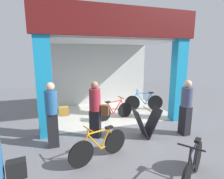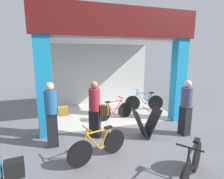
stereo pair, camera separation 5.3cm
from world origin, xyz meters
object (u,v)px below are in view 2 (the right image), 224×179
Objects in this scene: bicycle_inside_0 at (114,111)px; pedestrian_2 at (52,114)px; pedestrian_3 at (186,107)px; bicycle_parked_0 at (99,146)px; bicycle_inside_1 at (144,102)px; pedestrian_0 at (95,109)px; bicycle_parked_1 at (191,167)px; sandwich_board_sign at (146,123)px.

bicycle_inside_0 is 2.64m from pedestrian_2.
bicycle_inside_0 is 0.90× the size of pedestrian_3.
bicycle_inside_0 is 2.65m from bicycle_parked_0.
bicycle_inside_1 reaches higher than bicycle_parked_0.
pedestrian_2 reaches higher than bicycle_parked_0.
bicycle_inside_0 is 1.63m from pedestrian_0.
bicycle_parked_1 is 2.34m from pedestrian_3.
bicycle_inside_0 is at bearing 104.87° from sandwich_board_sign.
sandwich_board_sign is 1.30m from pedestrian_3.
bicycle_inside_1 is 1.84× the size of sandwich_board_sign.
pedestrian_0 is at bearing 116.94° from bicycle_parked_1.
bicycle_inside_1 is at bearing 23.58° from bicycle_inside_0.
bicycle_inside_1 is 0.97× the size of pedestrian_3.
pedestrian_2 is (-2.61, 0.26, 0.46)m from sandwich_board_sign.
bicycle_parked_1 is (1.47, -1.33, 0.02)m from bicycle_parked_0.
pedestrian_0 is (0.19, 1.19, 0.52)m from bicycle_parked_0.
bicycle_inside_1 is at bearing 90.57° from pedestrian_3.
bicycle_inside_1 reaches higher than bicycle_parked_1.
pedestrian_0 is at bearing 162.20° from sandwich_board_sign.
bicycle_parked_0 is 1.09× the size of bicycle_parked_1.
pedestrian_3 reaches higher than bicycle_inside_1.
bicycle_inside_1 is 1.11× the size of bicycle_parked_0.
pedestrian_2 is at bearing -147.47° from bicycle_inside_0.
bicycle_parked_1 reaches higher than bicycle_inside_0.
sandwich_board_sign is (0.44, -1.65, 0.10)m from bicycle_inside_0.
pedestrian_0 is at bearing 165.71° from pedestrian_3.
pedestrian_0 is (-1.28, 2.51, 0.51)m from bicycle_parked_1.
pedestrian_0 reaches higher than bicycle_inside_0.
sandwich_board_sign reaches higher than bicycle_inside_0.
bicycle_inside_1 is (1.62, 0.71, 0.03)m from bicycle_inside_0.
pedestrian_2 reaches higher than pedestrian_3.
bicycle_parked_1 is 1.52× the size of sandwich_board_sign.
pedestrian_0 is at bearing 80.85° from bicycle_parked_0.
pedestrian_0 is 0.96× the size of pedestrian_2.
pedestrian_3 is at bearing 53.65° from bicycle_parked_1.
pedestrian_3 is (3.82, -0.47, -0.03)m from pedestrian_2.
bicycle_parked_0 is at bearing -116.28° from bicycle_inside_0.
bicycle_parked_1 is at bearing -106.77° from bicycle_inside_1.
pedestrian_2 is at bearing 174.32° from sandwich_board_sign.
sandwich_board_sign reaches higher than bicycle_parked_0.
sandwich_board_sign is at bearing -5.68° from pedestrian_2.
bicycle_parked_1 is at bearing -43.17° from pedestrian_2.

